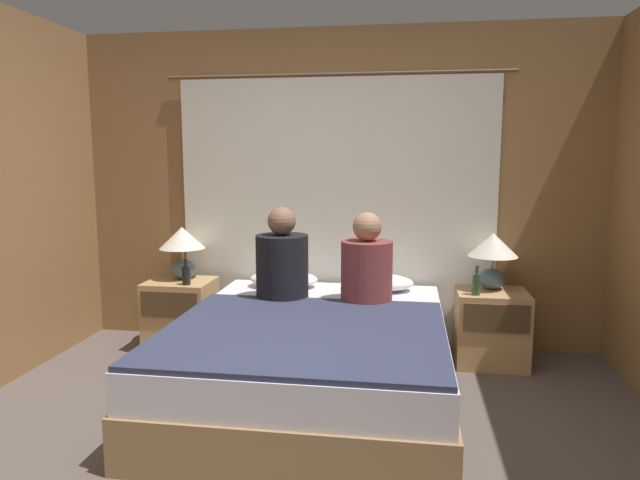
{
  "coord_description": "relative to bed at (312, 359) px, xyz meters",
  "views": [
    {
      "loc": [
        0.57,
        -2.46,
        1.52
      ],
      "look_at": [
        0.0,
        1.22,
        0.96
      ],
      "focal_mm": 32.0,
      "sensor_mm": 36.0,
      "label": 1
    }
  ],
  "objects": [
    {
      "name": "lamp_right",
      "position": [
        1.19,
        0.87,
        0.57
      ],
      "size": [
        0.36,
        0.36,
        0.42
      ],
      "color": "slate",
      "rests_on": "nightstand_right"
    },
    {
      "name": "ground_plane",
      "position": [
        0.0,
        -0.91,
        -0.25
      ],
      "size": [
        16.0,
        16.0,
        0.0
      ],
      "primitive_type": "plane",
      "color": "#564C47"
    },
    {
      "name": "lamp_left",
      "position": [
        -1.19,
        0.87,
        0.57
      ],
      "size": [
        0.36,
        0.36,
        0.42
      ],
      "color": "slate",
      "rests_on": "nightstand_left"
    },
    {
      "name": "pillow_right",
      "position": [
        0.36,
        0.83,
        0.32
      ],
      "size": [
        0.53,
        0.35,
        0.12
      ],
      "color": "white",
      "rests_on": "bed"
    },
    {
      "name": "nightstand_left",
      "position": [
        -1.19,
        0.8,
        0.02
      ],
      "size": [
        0.5,
        0.44,
        0.54
      ],
      "color": "tan",
      "rests_on": "ground_plane"
    },
    {
      "name": "person_left_in_bed",
      "position": [
        -0.29,
        0.45,
        0.53
      ],
      "size": [
        0.37,
        0.37,
        0.66
      ],
      "color": "black",
      "rests_on": "bed"
    },
    {
      "name": "blanket_on_bed",
      "position": [
        0.0,
        -0.3,
        0.27
      ],
      "size": [
        1.59,
        1.43,
        0.03
      ],
      "color": "#2D334C",
      "rests_on": "bed"
    },
    {
      "name": "pillow_left",
      "position": [
        -0.36,
        0.83,
        0.32
      ],
      "size": [
        0.53,
        0.35,
        0.12
      ],
      "color": "white",
      "rests_on": "bed"
    },
    {
      "name": "nightstand_right",
      "position": [
        1.19,
        0.8,
        0.02
      ],
      "size": [
        0.5,
        0.44,
        0.54
      ],
      "color": "tan",
      "rests_on": "ground_plane"
    },
    {
      "name": "wall_back",
      "position": [
        0.0,
        1.16,
        1.0
      ],
      "size": [
        4.25,
        0.06,
        2.5
      ],
      "color": "olive",
      "rests_on": "ground_plane"
    },
    {
      "name": "beer_bottle_on_right_stand",
      "position": [
        1.06,
        0.67,
        0.37
      ],
      "size": [
        0.06,
        0.06,
        0.21
      ],
      "color": "#2D4C28",
      "rests_on": "nightstand_right"
    },
    {
      "name": "person_right_in_bed",
      "position": [
        0.3,
        0.45,
        0.51
      ],
      "size": [
        0.35,
        0.35,
        0.63
      ],
      "color": "brown",
      "rests_on": "bed"
    },
    {
      "name": "curtain_panel",
      "position": [
        0.0,
        1.1,
        0.82
      ],
      "size": [
        2.7,
        0.03,
        2.15
      ],
      "color": "silver",
      "rests_on": "ground_plane"
    },
    {
      "name": "beer_bottle_on_left_stand",
      "position": [
        -1.09,
        0.67,
        0.37
      ],
      "size": [
        0.06,
        0.06,
        0.2
      ],
      "color": "black",
      "rests_on": "nightstand_left"
    },
    {
      "name": "bed",
      "position": [
        0.0,
        0.0,
        0.0
      ],
      "size": [
        1.65,
        2.09,
        0.51
      ],
      "color": "#99754C",
      "rests_on": "ground_plane"
    }
  ]
}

